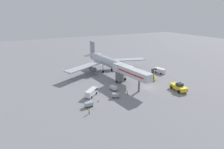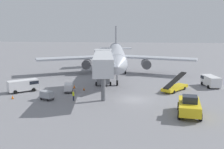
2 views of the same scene
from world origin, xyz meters
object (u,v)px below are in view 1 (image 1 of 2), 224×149
(pushback_tug, at_px, (179,87))
(baggage_cart_far_right, at_px, (116,95))
(service_van_near_center, at_px, (92,92))
(ground_crew_worker_foreground, at_px, (89,111))
(ground_crew_worker_midground, at_px, (127,92))
(service_van_rear_left, at_px, (160,70))
(belt_loader_truck, at_px, (153,77))
(baggage_cart_mid_right, at_px, (89,104))
(safety_cone_alpha, at_px, (110,86))
(airplane_at_gate, at_px, (108,62))
(safety_cone_bravo, at_px, (118,87))
(jet_bridge, at_px, (129,72))
(baggage_cart_far_left, at_px, (114,88))
(safety_cone_charlie, at_px, (98,101))

(pushback_tug, bearing_deg, baggage_cart_far_right, 166.95)
(service_van_near_center, distance_m, ground_crew_worker_foreground, 10.99)
(service_van_near_center, xyz_separation_m, ground_crew_worker_midground, (10.37, -4.67, -0.37))
(pushback_tug, height_order, baggage_cart_far_right, pushback_tug)
(service_van_rear_left, bearing_deg, baggage_cart_far_right, -156.35)
(belt_loader_truck, bearing_deg, baggage_cart_mid_right, -162.13)
(ground_crew_worker_midground, relative_size, safety_cone_alpha, 2.30)
(airplane_at_gate, xyz_separation_m, service_van_rear_left, (19.58, -11.48, -3.42))
(safety_cone_bravo, bearing_deg, service_van_rear_left, 13.33)
(jet_bridge, height_order, service_van_rear_left, jet_bridge)
(baggage_cart_far_left, height_order, safety_cone_alpha, baggage_cart_far_left)
(jet_bridge, relative_size, baggage_cart_far_right, 7.29)
(ground_crew_worker_midground, xyz_separation_m, safety_cone_bravo, (0.24, 6.72, -0.57))
(jet_bridge, height_order, safety_cone_alpha, jet_bridge)
(safety_cone_alpha, bearing_deg, jet_bridge, -23.27)
(airplane_at_gate, distance_m, safety_cone_charlie, 28.60)
(service_van_near_center, bearing_deg, safety_cone_charlie, -87.63)
(service_van_rear_left, bearing_deg, baggage_cart_mid_right, -159.59)
(ground_crew_worker_foreground, bearing_deg, airplane_at_gate, 56.04)
(service_van_rear_left, distance_m, ground_crew_worker_foreground, 43.07)
(baggage_cart_far_right, bearing_deg, service_van_near_center, 141.55)
(ground_crew_worker_midground, bearing_deg, jet_bridge, 53.97)
(ground_crew_worker_midground, distance_m, safety_cone_charlie, 10.19)
(safety_cone_bravo, bearing_deg, baggage_cart_far_right, -123.84)
(belt_loader_truck, distance_m, ground_crew_worker_foreground, 34.63)
(service_van_rear_left, bearing_deg, jet_bridge, -161.26)
(service_van_near_center, height_order, safety_cone_alpha, service_van_near_center)
(belt_loader_truck, relative_size, baggage_cart_mid_right, 2.82)
(baggage_cart_far_left, bearing_deg, jet_bridge, 3.01)
(baggage_cart_mid_right, height_order, ground_crew_worker_midground, ground_crew_worker_midground)
(ground_crew_worker_foreground, bearing_deg, jet_bridge, 29.74)
(pushback_tug, xyz_separation_m, safety_cone_alpha, (-19.06, 13.22, -0.92))
(jet_bridge, xyz_separation_m, service_van_rear_left, (20.25, 6.87, -4.16))
(service_van_rear_left, relative_size, ground_crew_worker_foreground, 3.14)
(safety_cone_alpha, bearing_deg, safety_cone_bravo, -32.64)
(pushback_tug, height_order, baggage_cart_mid_right, pushback_tug)
(belt_loader_truck, bearing_deg, ground_crew_worker_foreground, -157.11)
(pushback_tug, height_order, service_van_near_center, pushback_tug)
(jet_bridge, xyz_separation_m, safety_cone_bravo, (-3.80, 1.17, -5.09))
(belt_loader_truck, height_order, baggage_cart_far_left, belt_loader_truck)
(service_van_rear_left, bearing_deg, safety_cone_bravo, -166.67)
(safety_cone_alpha, bearing_deg, ground_crew_worker_foreground, -134.08)
(airplane_at_gate, height_order, baggage_cart_far_left, airplane_at_gate)
(airplane_at_gate, relative_size, baggage_cart_far_right, 16.59)
(pushback_tug, xyz_separation_m, safety_cone_bravo, (-16.87, 11.81, -0.98))
(ground_crew_worker_foreground, height_order, safety_cone_bravo, ground_crew_worker_foreground)
(jet_bridge, distance_m, ground_crew_worker_midground, 8.22)
(service_van_near_center, xyz_separation_m, service_van_rear_left, (34.66, 7.75, -0.02))
(baggage_cart_far_left, bearing_deg, service_van_near_center, -176.10)
(service_van_near_center, relative_size, baggage_cart_far_right, 2.16)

